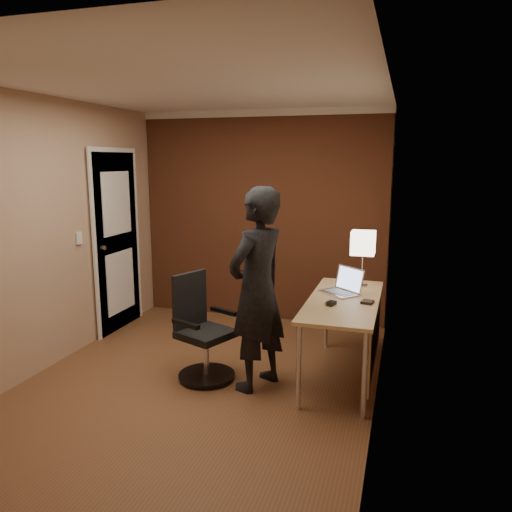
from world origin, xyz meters
name	(u,v)px	position (x,y,z in m)	size (l,w,h in m)	color
room	(229,210)	(-0.27, 1.54, 1.37)	(4.00, 4.00, 4.00)	brown
desk	(352,314)	(1.25, 0.46, 0.60)	(0.60, 1.50, 0.73)	tan
desk_lamp	(363,244)	(1.29, 0.95, 1.15)	(0.22, 0.22, 0.54)	silver
laptop	(344,286)	(1.16, 0.66, 0.79)	(0.42, 0.41, 0.23)	silver
mouse	(331,303)	(1.10, 0.24, 0.75)	(0.06, 0.10, 0.03)	black
wallet	(367,302)	(1.39, 0.38, 0.74)	(0.09, 0.11, 0.02)	black
office_chair	(201,334)	(-0.02, 0.10, 0.41)	(0.55, 0.59, 0.92)	black
person	(257,290)	(0.50, 0.08, 0.86)	(0.63, 0.41, 1.72)	black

